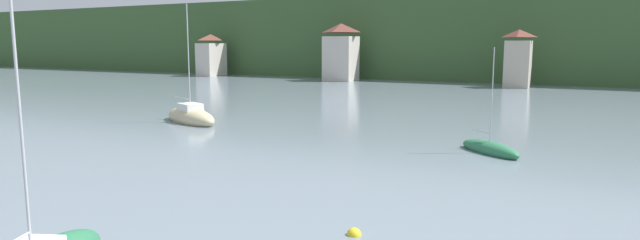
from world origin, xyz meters
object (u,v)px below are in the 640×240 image
(shore_building_west, at_px, (211,56))
(mooring_buoy_mid, at_px, (354,235))
(sailboat_far_9, at_px, (191,117))
(shore_building_central, at_px, (518,60))
(shore_building_westcentral, at_px, (341,53))
(sailboat_far_5, at_px, (490,149))

(shore_building_west, bearing_deg, mooring_buoy_mid, -47.21)
(mooring_buoy_mid, bearing_deg, sailboat_far_9, 142.95)
(shore_building_west, relative_size, shore_building_central, 0.98)
(shore_building_westcentral, xyz_separation_m, sailboat_far_5, (34.76, -50.98, -4.56))
(sailboat_far_9, distance_m, mooring_buoy_mid, 28.20)
(shore_building_westcentral, xyz_separation_m, shore_building_central, (29.12, -0.61, -0.68))
(shore_building_west, distance_m, mooring_buoy_mid, 92.06)
(shore_building_central, distance_m, sailboat_far_5, 50.83)
(shore_building_central, xyz_separation_m, sailboat_far_9, (-18.27, -49.39, -3.65))
(shore_building_westcentral, height_order, sailboat_far_9, shore_building_westcentral)
(shore_building_west, relative_size, shore_building_westcentral, 0.84)
(sailboat_far_9, bearing_deg, shore_building_west, 150.29)
(shore_building_westcentral, relative_size, shore_building_central, 1.17)
(shore_building_central, distance_m, mooring_buoy_mid, 66.64)
(shore_building_westcentral, distance_m, sailboat_far_9, 51.34)
(shore_building_west, relative_size, sailboat_far_5, 1.28)
(sailboat_far_5, xyz_separation_m, mooring_buoy_mid, (-1.40, -16.01, -0.23))
(sailboat_far_5, bearing_deg, shore_building_westcentral, 162.87)
(sailboat_far_9, bearing_deg, mooring_buoy_mid, -15.13)
(shore_building_central, bearing_deg, mooring_buoy_mid, -86.35)
(shore_building_central, relative_size, sailboat_far_5, 1.31)
(sailboat_far_5, relative_size, mooring_buoy_mid, 13.00)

